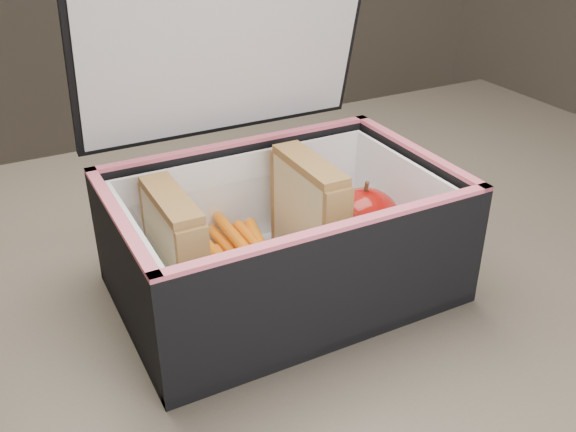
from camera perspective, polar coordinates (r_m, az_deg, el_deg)
name	(u,v)px	position (r m, az deg, el deg)	size (l,w,h in m)	color
kitchen_table	(273,377)	(0.61, -1.31, -14.12)	(1.20, 0.80, 0.75)	brown
lunch_bag	(281,228)	(0.53, -0.65, -1.05)	(0.27, 0.22, 0.27)	black
plastic_tub	(246,250)	(0.53, -3.77, -2.99)	(0.16, 0.11, 0.07)	white
sandwich_left	(175,250)	(0.50, -9.99, -2.96)	(0.02, 0.08, 0.09)	#CFB682
sandwich_right	(309,214)	(0.54, 1.87, 0.21)	(0.02, 0.09, 0.10)	#CFB682
carrot_sticks	(243,258)	(0.54, -4.04, -3.71)	(0.05, 0.14, 0.03)	#DF6100
paper_napkin	(355,252)	(0.58, 6.01, -3.23)	(0.08, 0.08, 0.01)	white
red_apple	(364,221)	(0.56, 6.80, -0.47)	(0.08, 0.08, 0.07)	maroon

